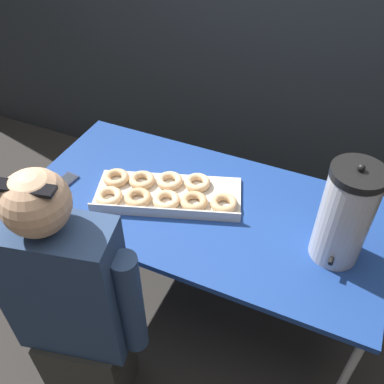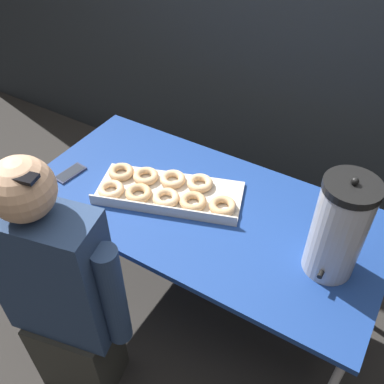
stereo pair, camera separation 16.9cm
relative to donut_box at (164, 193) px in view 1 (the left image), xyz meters
The scene contains 6 objects.
ground_plane 0.75m from the donut_box, ahead, with size 12.00×12.00×0.00m, color #2D2B28.
folding_table 0.19m from the donut_box, ahead, with size 1.58×0.78×0.71m.
donut_box is the anchor object (origin of this frame).
coffee_urn 0.77m from the donut_box, ahead, with size 0.19×0.22×0.44m.
cell_phone 0.48m from the donut_box, 166.20° to the right, with size 0.08×0.16×0.01m.
person_seated 0.63m from the donut_box, 97.38° to the right, with size 0.55×0.30×1.28m.
Camera 1 is at (0.51, -1.25, 2.02)m, focal length 40.00 mm.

